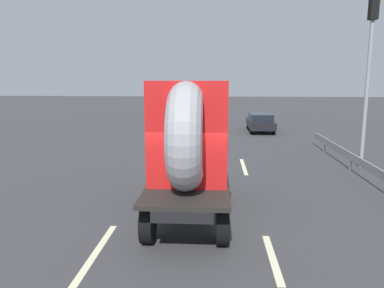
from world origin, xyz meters
The scene contains 9 objects.
ground_plane centered at (0.00, 0.00, 0.00)m, with size 120.00×120.00×0.00m, color #38383A.
flatbed_truck centered at (-0.04, 0.54, 1.80)m, with size 2.02×4.90×3.67m.
distant_sedan centered at (3.75, 16.38, 0.67)m, with size 1.64×3.82×1.25m.
traffic_light centered at (6.74, 6.36, 4.37)m, with size 0.42×0.36×6.83m.
guardrail centered at (6.14, 4.04, 0.53)m, with size 0.10×14.68×0.71m.
lane_dash_left_near centered at (-1.93, -1.91, 0.00)m, with size 2.98×0.16×0.01m, color beige.
lane_dash_left_far centered at (-1.93, 6.18, 0.00)m, with size 2.19×0.16×0.01m, color beige.
lane_dash_right_near centered at (1.86, -1.90, 0.00)m, with size 2.20×0.16×0.01m, color beige.
lane_dash_right_far centered at (1.86, 6.17, 0.00)m, with size 2.82×0.16×0.01m, color beige.
Camera 1 is at (0.61, -9.29, 3.78)m, focal length 35.03 mm.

